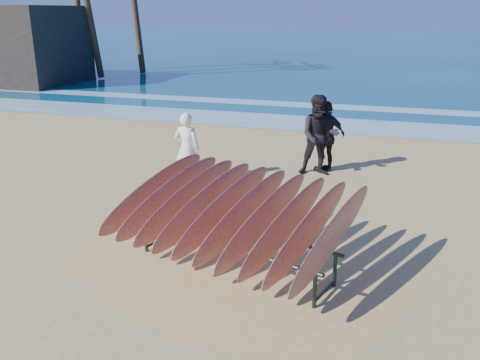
% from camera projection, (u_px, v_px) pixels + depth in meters
% --- Properties ---
extents(ground, '(120.00, 120.00, 0.00)m').
position_uv_depth(ground, '(225.00, 251.00, 8.21)').
color(ground, tan).
rests_on(ground, ground).
extents(ocean, '(160.00, 160.00, 0.00)m').
position_uv_depth(ocean, '(380.00, 44.00, 58.00)').
color(ocean, navy).
rests_on(ocean, ground).
extents(foam_near, '(160.00, 160.00, 0.00)m').
position_uv_depth(foam_near, '(320.00, 124.00, 17.26)').
color(foam_near, white).
rests_on(foam_near, ground).
extents(foam_far, '(160.00, 160.00, 0.00)m').
position_uv_depth(foam_far, '(333.00, 106.00, 20.43)').
color(foam_far, white).
rests_on(foam_far, ground).
extents(surfboard_rack, '(3.75, 3.34, 1.47)m').
position_uv_depth(surfboard_rack, '(234.00, 212.00, 7.38)').
color(surfboard_rack, black).
rests_on(surfboard_rack, ground).
extents(person_white, '(0.59, 0.39, 1.60)m').
position_uv_depth(person_white, '(187.00, 148.00, 11.21)').
color(person_white, white).
rests_on(person_white, ground).
extents(person_dark_a, '(1.05, 0.90, 1.88)m').
position_uv_depth(person_dark_a, '(319.00, 136.00, 11.72)').
color(person_dark_a, black).
rests_on(person_dark_a, ground).
extents(person_dark_b, '(1.03, 0.97, 1.71)m').
position_uv_depth(person_dark_b, '(326.00, 137.00, 11.97)').
color(person_dark_b, black).
rests_on(person_dark_b, ground).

